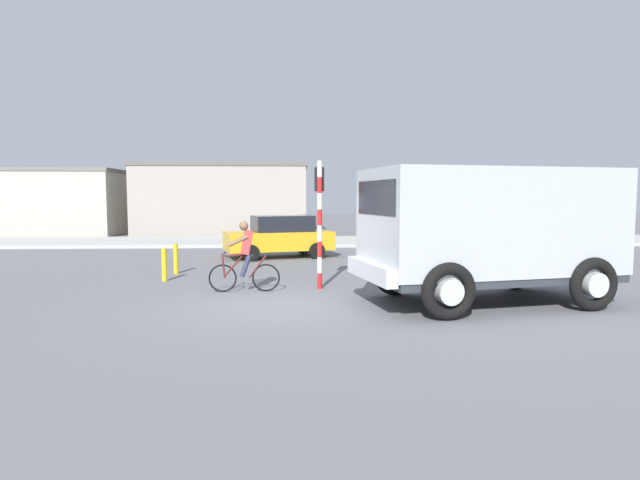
{
  "coord_description": "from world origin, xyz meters",
  "views": [
    {
      "loc": [
        0.4,
        -10.95,
        2.32
      ],
      "look_at": [
        1.04,
        2.5,
        1.2
      ],
      "focal_mm": 29.39,
      "sensor_mm": 36.0,
      "label": 1
    }
  ],
  "objects_px": {
    "truck_foreground": "(487,227)",
    "car_red_near": "(478,235)",
    "cyclist": "(245,257)",
    "bollard_near": "(164,265)",
    "traffic_light_pole": "(320,207)",
    "pedestrian_near_kerb": "(304,233)",
    "bollard_far": "(176,259)",
    "car_white_mid": "(280,236)"
  },
  "relations": [
    {
      "from": "cyclist",
      "to": "car_white_mid",
      "type": "distance_m",
      "value": 7.22
    },
    {
      "from": "cyclist",
      "to": "bollard_near",
      "type": "xyz_separation_m",
      "value": [
        -2.36,
        1.71,
        -0.41
      ]
    },
    {
      "from": "truck_foreground",
      "to": "cyclist",
      "type": "relative_size",
      "value": 3.35
    },
    {
      "from": "cyclist",
      "to": "pedestrian_near_kerb",
      "type": "bearing_deg",
      "value": 79.2
    },
    {
      "from": "traffic_light_pole",
      "to": "pedestrian_near_kerb",
      "type": "xyz_separation_m",
      "value": [
        -0.25,
        7.93,
        -1.22
      ]
    },
    {
      "from": "truck_foreground",
      "to": "car_red_near",
      "type": "relative_size",
      "value": 1.35
    },
    {
      "from": "truck_foreground",
      "to": "bollard_far",
      "type": "xyz_separation_m",
      "value": [
        -7.75,
        4.71,
        -1.22
      ]
    },
    {
      "from": "traffic_light_pole",
      "to": "car_red_near",
      "type": "relative_size",
      "value": 0.74
    },
    {
      "from": "bollard_near",
      "to": "truck_foreground",
      "type": "bearing_deg",
      "value": -23.14
    },
    {
      "from": "car_white_mid",
      "to": "bollard_near",
      "type": "height_order",
      "value": "car_white_mid"
    },
    {
      "from": "car_red_near",
      "to": "bollard_far",
      "type": "height_order",
      "value": "car_red_near"
    },
    {
      "from": "car_red_near",
      "to": "cyclist",
      "type": "bearing_deg",
      "value": -138.96
    },
    {
      "from": "traffic_light_pole",
      "to": "car_white_mid",
      "type": "height_order",
      "value": "traffic_light_pole"
    },
    {
      "from": "truck_foreground",
      "to": "car_white_mid",
      "type": "height_order",
      "value": "truck_foreground"
    },
    {
      "from": "bollard_near",
      "to": "car_red_near",
      "type": "bearing_deg",
      "value": 27.39
    },
    {
      "from": "car_white_mid",
      "to": "bollard_far",
      "type": "distance_m",
      "value": 5.08
    },
    {
      "from": "truck_foreground",
      "to": "pedestrian_near_kerb",
      "type": "bearing_deg",
      "value": 110.93
    },
    {
      "from": "car_white_mid",
      "to": "bollard_near",
      "type": "bearing_deg",
      "value": -118.77
    },
    {
      "from": "bollard_far",
      "to": "car_red_near",
      "type": "bearing_deg",
      "value": 21.17
    },
    {
      "from": "cyclist",
      "to": "bollard_far",
      "type": "distance_m",
      "value": 3.93
    },
    {
      "from": "truck_foreground",
      "to": "car_red_near",
      "type": "distance_m",
      "value": 9.38
    },
    {
      "from": "traffic_light_pole",
      "to": "bollard_near",
      "type": "xyz_separation_m",
      "value": [
        -4.21,
        1.32,
        -1.62
      ]
    },
    {
      "from": "traffic_light_pole",
      "to": "bollard_near",
      "type": "height_order",
      "value": "traffic_light_pole"
    },
    {
      "from": "cyclist",
      "to": "traffic_light_pole",
      "type": "relative_size",
      "value": 0.54
    },
    {
      "from": "truck_foreground",
      "to": "traffic_light_pole",
      "type": "xyz_separation_m",
      "value": [
        -3.54,
        2.0,
        0.4
      ]
    },
    {
      "from": "pedestrian_near_kerb",
      "to": "bollard_far",
      "type": "bearing_deg",
      "value": -127.15
    },
    {
      "from": "car_red_near",
      "to": "pedestrian_near_kerb",
      "type": "xyz_separation_m",
      "value": [
        -6.75,
        1.07,
        0.03
      ]
    },
    {
      "from": "car_white_mid",
      "to": "pedestrian_near_kerb",
      "type": "relative_size",
      "value": 2.66
    },
    {
      "from": "bollard_near",
      "to": "traffic_light_pole",
      "type": "bearing_deg",
      "value": -17.36
    },
    {
      "from": "cyclist",
      "to": "car_red_near",
      "type": "height_order",
      "value": "cyclist"
    },
    {
      "from": "cyclist",
      "to": "car_white_mid",
      "type": "xyz_separation_m",
      "value": [
        0.64,
        7.19,
        -0.05
      ]
    },
    {
      "from": "pedestrian_near_kerb",
      "to": "traffic_light_pole",
      "type": "bearing_deg",
      "value": -88.17
    },
    {
      "from": "bollard_near",
      "to": "pedestrian_near_kerb",
      "type": "bearing_deg",
      "value": 59.15
    },
    {
      "from": "truck_foreground",
      "to": "bollard_near",
      "type": "xyz_separation_m",
      "value": [
        -7.75,
        3.31,
        -1.22
      ]
    },
    {
      "from": "pedestrian_near_kerb",
      "to": "truck_foreground",
      "type": "bearing_deg",
      "value": -69.07
    },
    {
      "from": "truck_foreground",
      "to": "car_white_mid",
      "type": "xyz_separation_m",
      "value": [
        -4.74,
        8.79,
        -0.85
      ]
    },
    {
      "from": "cyclist",
      "to": "traffic_light_pole",
      "type": "distance_m",
      "value": 2.24
    },
    {
      "from": "traffic_light_pole",
      "to": "pedestrian_near_kerb",
      "type": "relative_size",
      "value": 1.98
    },
    {
      "from": "car_white_mid",
      "to": "bollard_near",
      "type": "relative_size",
      "value": 4.8
    },
    {
      "from": "cyclist",
      "to": "pedestrian_near_kerb",
      "type": "xyz_separation_m",
      "value": [
        1.59,
        8.33,
        -0.02
      ]
    },
    {
      "from": "cyclist",
      "to": "car_red_near",
      "type": "bearing_deg",
      "value": 41.04
    },
    {
      "from": "car_white_mid",
      "to": "traffic_light_pole",
      "type": "bearing_deg",
      "value": -79.98
    }
  ]
}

